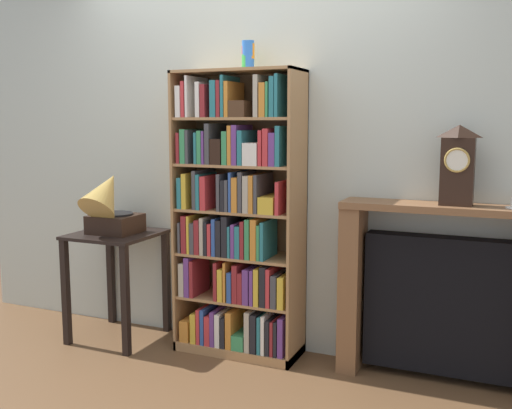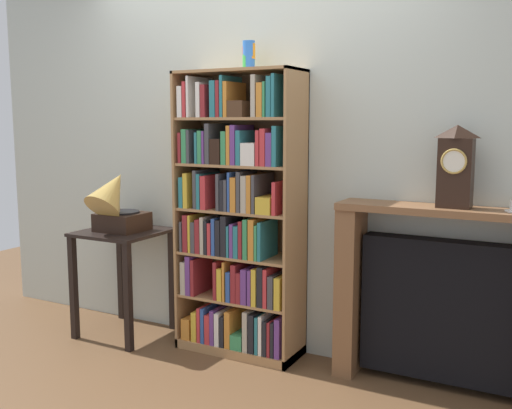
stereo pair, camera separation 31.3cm
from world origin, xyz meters
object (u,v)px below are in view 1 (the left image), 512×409
(gramophone, at_px, (109,204))
(fireplace_mantel, at_px, (444,296))
(bookshelf, at_px, (238,224))
(cup_stack, at_px, (248,55))
(side_table_left, at_px, (117,259))
(mantel_clock, at_px, (458,165))

(gramophone, distance_m, fireplace_mantel, 2.20)
(bookshelf, relative_size, cup_stack, 10.33)
(gramophone, bearing_deg, bookshelf, 10.38)
(side_table_left, bearing_deg, cup_stack, 8.26)
(gramophone, bearing_deg, side_table_left, 90.00)
(bookshelf, bearing_deg, gramophone, -169.62)
(fireplace_mantel, bearing_deg, side_table_left, -175.61)
(gramophone, relative_size, fireplace_mantel, 0.41)
(cup_stack, relative_size, gramophone, 0.36)
(side_table_left, bearing_deg, fireplace_mantel, 4.39)
(fireplace_mantel, bearing_deg, mantel_clock, -30.52)
(bookshelf, relative_size, gramophone, 3.77)
(gramophone, height_order, mantel_clock, mantel_clock)
(fireplace_mantel, bearing_deg, cup_stack, -178.63)
(cup_stack, distance_m, gramophone, 1.35)
(side_table_left, xyz_separation_m, fireplace_mantel, (2.14, 0.16, -0.05))
(cup_stack, bearing_deg, mantel_clock, 0.17)
(bookshelf, distance_m, gramophone, 0.90)
(side_table_left, distance_m, gramophone, 0.39)
(cup_stack, bearing_deg, fireplace_mantel, 1.37)
(bookshelf, height_order, cup_stack, cup_stack)
(side_table_left, distance_m, fireplace_mantel, 2.15)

